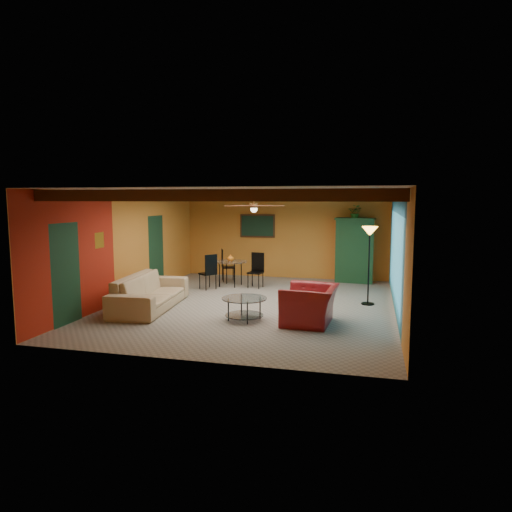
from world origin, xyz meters
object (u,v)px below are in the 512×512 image
(armchair, at_px, (310,305))
(coffee_table, at_px, (244,309))
(potted_plant, at_px, (355,212))
(vase, at_px, (230,248))
(sofa, at_px, (150,292))
(dining_table, at_px, (230,269))
(armoire, at_px, (354,251))
(floor_lamp, at_px, (369,266))

(armchair, height_order, coffee_table, armchair)
(armchair, height_order, potted_plant, potted_plant)
(potted_plant, height_order, vase, potted_plant)
(sofa, distance_m, dining_table, 3.27)
(potted_plant, bearing_deg, armchair, -97.57)
(coffee_table, xyz_separation_m, armoire, (2.04, 5.14, 0.70))
(floor_lamp, distance_m, potted_plant, 3.27)
(dining_table, relative_size, armoire, 1.02)
(sofa, height_order, vase, vase)
(sofa, relative_size, vase, 13.22)
(armchair, relative_size, floor_lamp, 0.63)
(sofa, bearing_deg, potted_plant, -49.50)
(vase, bearing_deg, potted_plant, 23.91)
(armoire, distance_m, vase, 3.79)
(coffee_table, height_order, potted_plant, potted_plant)
(potted_plant, relative_size, vase, 2.20)
(floor_lamp, bearing_deg, coffee_table, -139.67)
(sofa, height_order, dining_table, dining_table)
(armchair, bearing_deg, armoire, 175.71)
(sofa, bearing_deg, coffee_table, -107.25)
(armchair, xyz_separation_m, coffee_table, (-1.37, -0.06, -0.15))
(potted_plant, bearing_deg, floor_lamp, -81.53)
(coffee_table, bearing_deg, sofa, 168.68)
(dining_table, height_order, potted_plant, potted_plant)
(armchair, distance_m, dining_table, 4.51)
(armoire, xyz_separation_m, floor_lamp, (0.45, -3.02, -0.00))
(sofa, relative_size, armchair, 2.23)
(armchair, relative_size, coffee_table, 1.26)
(sofa, xyz_separation_m, armchair, (3.76, -0.42, -0.00))
(dining_table, height_order, armoire, armoire)
(vase, bearing_deg, armoire, 23.91)
(floor_lamp, bearing_deg, dining_table, 159.18)
(armchair, xyz_separation_m, potted_plant, (0.67, 5.07, 1.72))
(sofa, xyz_separation_m, potted_plant, (4.43, 4.66, 1.72))
(coffee_table, relative_size, floor_lamp, 0.50)
(armchair, distance_m, coffee_table, 1.38)
(armoire, relative_size, vase, 9.40)
(vase, bearing_deg, dining_table, 0.00)
(coffee_table, bearing_deg, vase, 111.51)
(armoire, bearing_deg, dining_table, -150.54)
(dining_table, distance_m, floor_lamp, 4.21)
(sofa, distance_m, floor_lamp, 5.18)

